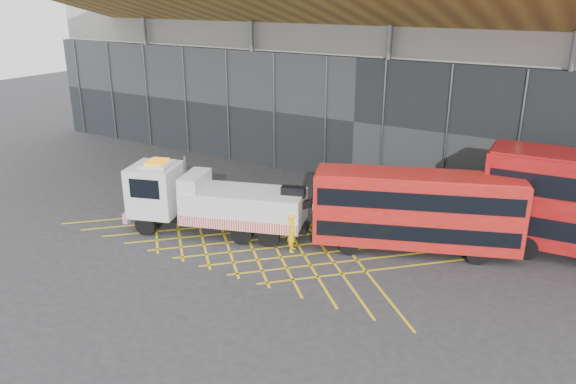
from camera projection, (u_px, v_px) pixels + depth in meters
The scene contains 6 objects.
ground_plane at pixel (224, 234), 29.13m from camera, with size 120.00×120.00×0.00m, color #292A2C.
road_markings at pixel (249, 240), 28.34m from camera, with size 19.96×7.16×0.01m.
construction_building at pixel (398, 34), 39.97m from camera, with size 55.00×23.97×18.00m.
recovery_truck at pixel (210, 201), 28.77m from camera, with size 10.69×5.33×3.77m.
bus_towed at pixel (416, 209), 26.51m from camera, with size 9.74×5.57×3.92m.
worker at pixel (292, 233), 26.91m from camera, with size 0.69×0.46×1.90m, color yellow.
Camera 1 is at (16.69, -21.09, 11.86)m, focal length 35.00 mm.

